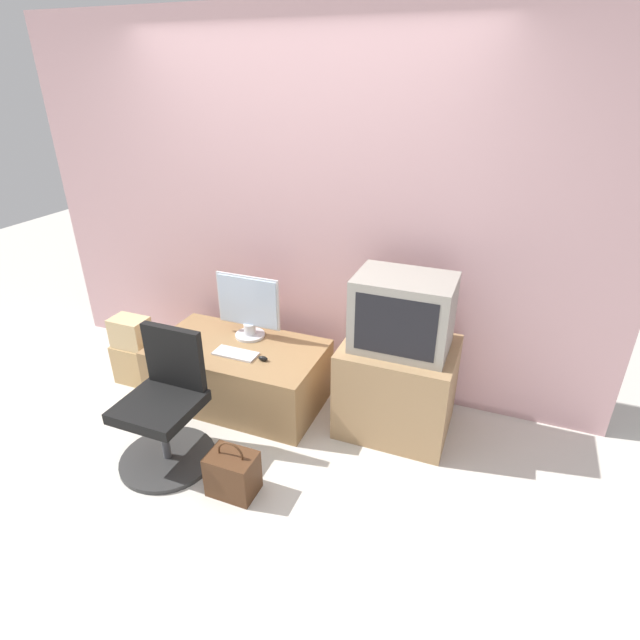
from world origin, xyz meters
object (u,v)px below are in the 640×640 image
keyboard (236,354)px  office_chair (166,412)px  handbag (233,473)px  main_monitor (248,307)px  book (136,400)px  cardboard_box_lower (136,363)px  mouse (263,359)px  crt_tv (403,313)px

keyboard → office_chair: office_chair is taller
office_chair → handbag: size_ratio=2.36×
office_chair → handbag: office_chair is taller
handbag → main_monitor: bearing=112.4°
book → cardboard_box_lower: bearing=124.4°
keyboard → book: bearing=-163.3°
cardboard_box_lower → office_chair: bearing=-38.5°
main_monitor → keyboard: main_monitor is taller
keyboard → office_chair: bearing=-103.7°
main_monitor → book: 1.11m
office_chair → book: office_chair is taller
office_chair → cardboard_box_lower: 1.01m
keyboard → mouse: 0.22m
crt_tv → cardboard_box_lower: 2.15m
keyboard → mouse: size_ratio=4.47×
crt_tv → handbag: bearing=-127.9°
keyboard → office_chair: size_ratio=0.36×
mouse → office_chair: bearing=-121.2°
main_monitor → mouse: size_ratio=7.08×
main_monitor → keyboard: 0.36m
mouse → cardboard_box_lower: size_ratio=0.22×
office_chair → handbag: (0.52, -0.12, -0.21)m
mouse → cardboard_box_lower: mouse is taller
mouse → handbag: (0.16, -0.72, -0.33)m
office_chair → handbag: bearing=-12.8°
office_chair → book: (-0.61, 0.38, -0.33)m
main_monitor → handbag: 1.21m
cardboard_box_lower → handbag: 1.49m
office_chair → book: bearing=148.4°
crt_tv → book: crt_tv is taller
mouse → handbag: 0.81m
office_chair → keyboard: bearing=76.3°
main_monitor → cardboard_box_lower: 1.06m
crt_tv → handbag: crt_tv is taller
main_monitor → cardboard_box_lower: (-0.89, -0.26, -0.53)m
office_chair → crt_tv: bearing=33.1°
keyboard → cardboard_box_lower: 0.97m
crt_tv → handbag: size_ratio=1.65×
crt_tv → handbag: (-0.72, -0.93, -0.74)m
crt_tv → handbag: 1.39m
mouse → main_monitor: bearing=132.0°
mouse → cardboard_box_lower: 1.18m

